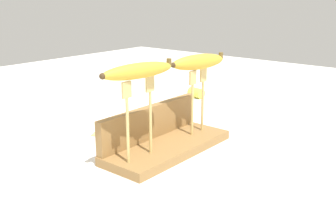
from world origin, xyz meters
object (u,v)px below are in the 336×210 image
Objects in this scene: banana_raised_left at (138,71)px; fork_stand_left at (139,111)px; banana_raised_right at (198,62)px; banana_chunk_near at (196,93)px; fork_fallen_near at (103,128)px; fork_stand_right at (198,95)px.

fork_stand_left is at bearing -9.06° from banana_raised_left.
banana_raised_left reaches higher than fork_stand_left.
banana_chunk_near is at bearing 36.04° from banana_raised_right.
banana_raised_right is 0.51m from banana_chunk_near.
fork_stand_left is at bearing -114.67° from fork_fallen_near.
banana_raised_left is 0.70m from banana_chunk_near.
banana_raised_left is at bearing -114.68° from fork_fallen_near.
fork_stand_right is 0.09m from banana_raised_right.
fork_fallen_near is (0.12, 0.27, -0.13)m from fork_stand_left.
fork_fallen_near is at bearing -178.63° from banana_chunk_near.
banana_raised_left is 2.97× the size of banana_chunk_near.
fork_stand_right is at bearing -0.00° from fork_stand_left.
banana_chunk_near is at bearing 36.05° from fork_stand_right.
fork_stand_right is 0.89× the size of banana_raised_left.
banana_raised_left is at bearing -180.00° from banana_raised_right.
fork_stand_left is 0.09m from banana_raised_left.
banana_raised_right reaches higher than fork_stand_right.
banana_raised_right is 1.08× the size of fork_fallen_near.
fork_stand_right is at bearing -143.95° from banana_chunk_near.
banana_raised_right reaches higher than fork_fallen_near.
banana_raised_right is 0.36m from fork_fallen_near.
banana_chunk_near is at bearing 24.57° from fork_stand_left.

